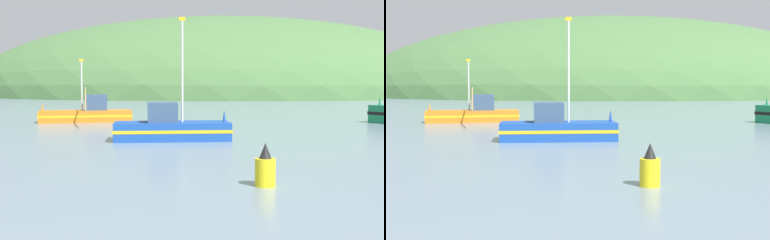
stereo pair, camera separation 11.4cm
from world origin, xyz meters
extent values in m
ellipsoid|color=#47703D|center=(6.54, 148.20, 0.00)|extent=(139.15, 111.32, 41.92)
cube|color=orange|center=(-8.35, 45.36, 0.49)|extent=(7.87, 3.96, 0.98)
cube|color=gold|center=(-8.35, 45.36, 0.54)|extent=(7.95, 4.00, 0.18)
cone|color=orange|center=(-11.73, 44.58, 1.33)|extent=(0.24, 0.24, 0.70)
cube|color=#334C6B|center=(-7.49, 45.55, 1.64)|extent=(2.08, 2.05, 1.32)
cylinder|color=silver|center=(-8.64, 45.29, 3.00)|extent=(0.12, 0.12, 4.05)
cube|color=gold|center=(-8.64, 45.29, 5.15)|extent=(0.36, 0.11, 0.20)
cylinder|color=#997F4C|center=(-7.45, 41.40, 2.07)|extent=(1.42, 5.70, 1.70)
cylinder|color=#997F4C|center=(-9.26, 49.31, 2.07)|extent=(1.42, 5.70, 1.70)
cone|color=#197A47|center=(15.98, 45.16, 1.81)|extent=(0.28, 0.28, 0.70)
cube|color=#19479E|center=(-0.33, 32.05, 0.52)|extent=(6.79, 3.15, 1.04)
cube|color=gold|center=(-0.33, 32.05, 0.57)|extent=(6.86, 3.18, 0.19)
cone|color=#19479E|center=(2.67, 32.39, 1.39)|extent=(0.22, 0.22, 0.70)
cube|color=#334C6B|center=(-0.88, 31.99, 1.60)|extent=(1.88, 2.09, 1.12)
cylinder|color=silver|center=(0.26, 32.12, 3.90)|extent=(0.12, 0.12, 5.73)
cube|color=gold|center=(0.26, 32.12, 6.89)|extent=(0.36, 0.07, 0.20)
cylinder|color=yellow|center=(3.40, 19.09, 0.44)|extent=(0.66, 0.66, 0.89)
cone|color=black|center=(3.40, 19.09, 1.14)|extent=(0.39, 0.39, 0.50)
camera|label=1|loc=(1.40, 3.04, 3.29)|focal=47.71mm
camera|label=2|loc=(1.51, 3.04, 3.29)|focal=47.71mm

